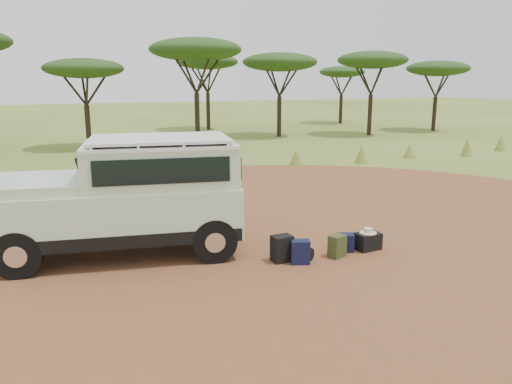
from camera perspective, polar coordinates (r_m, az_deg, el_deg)
name	(u,v)px	position (r m, az deg, el deg)	size (l,w,h in m)	color
ground	(241,244)	(11.63, -1.68, -6.00)	(140.00, 140.00, 0.00)	#5D6925
dirt_clearing	(241,244)	(11.63, -1.68, -5.98)	(23.00, 23.00, 0.01)	brown
grass_fringe	(165,167)	(19.67, -10.32, 2.85)	(36.60, 1.60, 0.90)	#5D6925
acacia_treeline	(132,58)	(30.48, -14.04, 14.61)	(46.70, 13.20, 6.26)	black
safari_vehicle	(128,199)	(11.03, -14.46, -0.82)	(5.49, 2.90, 2.54)	#B4D0B2
walking_staff	(135,207)	(11.99, -13.62, -1.71)	(0.04, 0.04, 1.67)	#612817
backpack_black	(282,249)	(10.50, 2.97, -6.48)	(0.41, 0.30, 0.56)	black
backpack_navy	(300,252)	(10.43, 5.08, -6.85)	(0.38, 0.27, 0.50)	#111335
backpack_olive	(337,246)	(10.89, 9.26, -6.15)	(0.35, 0.25, 0.49)	#38441F
duffel_navy	(345,243)	(11.28, 10.18, -5.73)	(0.36, 0.27, 0.40)	#111335
hard_case	(368,241)	(11.51, 12.63, -5.51)	(0.54, 0.39, 0.39)	black
stuff_sack	(304,253)	(10.64, 5.51, -7.00)	(0.31, 0.31, 0.31)	black
safari_hat	(368,231)	(11.44, 12.69, -4.40)	(0.38, 0.38, 0.11)	beige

